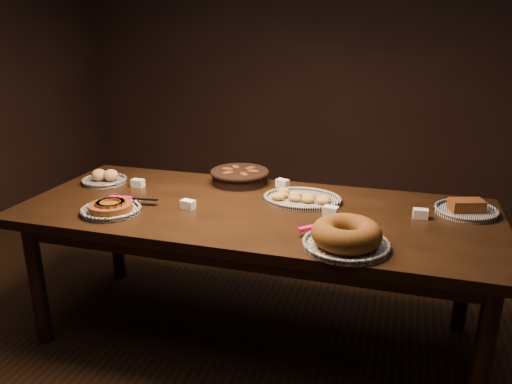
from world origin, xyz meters
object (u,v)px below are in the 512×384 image
(buffet_table, at_px, (255,222))
(bundt_cake_plate, at_px, (346,237))
(madeleine_platter, at_px, (302,198))
(apple_tart_plate, at_px, (111,208))

(buffet_table, bearing_deg, bundt_cake_plate, -34.19)
(buffet_table, distance_m, bundt_cake_plate, 0.61)
(madeleine_platter, bearing_deg, bundt_cake_plate, -58.55)
(apple_tart_plate, height_order, madeleine_platter, apple_tart_plate)
(buffet_table, distance_m, apple_tart_plate, 0.72)
(madeleine_platter, bearing_deg, apple_tart_plate, -152.09)
(madeleine_platter, bearing_deg, buffet_table, -138.58)
(buffet_table, height_order, madeleine_platter, madeleine_platter)
(buffet_table, relative_size, apple_tart_plate, 7.37)
(madeleine_platter, xyz_separation_m, bundt_cake_plate, (0.29, -0.51, 0.03))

